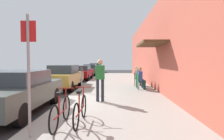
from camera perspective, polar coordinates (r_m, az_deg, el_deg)
name	(u,v)px	position (r m, az deg, el deg)	size (l,w,h in m)	color
ground_plane	(62,103)	(8.15, -14.98, -9.76)	(60.00, 60.00, 0.00)	#2D2D30
sidewalk_slab	(116,94)	(9.79, 1.26, -7.22)	(4.50, 32.00, 0.12)	#9E9B93
building_facade	(163,46)	(9.97, 15.28, 7.02)	(1.40, 32.00, 5.03)	#BC5442
parked_car_0	(18,91)	(7.13, -26.85, -5.72)	(1.80, 4.40, 1.42)	#47514C
parked_car_1	(64,77)	(12.26, -14.62, -1.96)	(1.80, 4.40, 1.50)	#A58433
parked_car_2	(81,72)	(18.23, -9.37, -0.64)	(1.80, 4.40, 1.33)	maroon
parked_car_3	(90,69)	(24.33, -6.71, 0.22)	(1.80, 4.40, 1.35)	#47514C
parked_car_4	(95,68)	(29.92, -5.24, 0.72)	(1.80, 4.40, 1.43)	black
parking_meter	(82,78)	(9.85, -9.28, -2.35)	(0.12, 0.10, 1.32)	slate
street_sign	(29,66)	(4.28, -24.18, 1.09)	(0.32, 0.06, 2.60)	gray
bicycle_0	(61,112)	(4.92, -15.38, -12.28)	(0.46, 1.71, 0.90)	black
bicycle_1	(80,110)	(5.03, -9.66, -11.90)	(0.46, 1.71, 0.90)	black
cafe_chair_0	(140,81)	(10.80, 8.58, -3.30)	(0.46, 0.46, 0.87)	#14592D
seated_patron_0	(141,77)	(10.79, 8.90, -2.28)	(0.44, 0.37, 1.29)	#232838
cafe_chair_1	(138,79)	(11.62, 8.05, -2.88)	(0.45, 0.45, 0.87)	#14592D
seated_patron_1	(139,76)	(11.61, 8.35, -1.94)	(0.43, 0.36, 1.29)	#232838
cafe_chair_2	(136,78)	(12.60, 7.51, -2.45)	(0.50, 0.50, 0.87)	#14592D
seated_patron_2	(137,75)	(12.58, 7.79, -1.58)	(0.46, 0.41, 1.29)	#232838
pedestrian_standing	(100,77)	(7.49, -3.68, -2.09)	(0.36, 0.22, 1.70)	#232838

